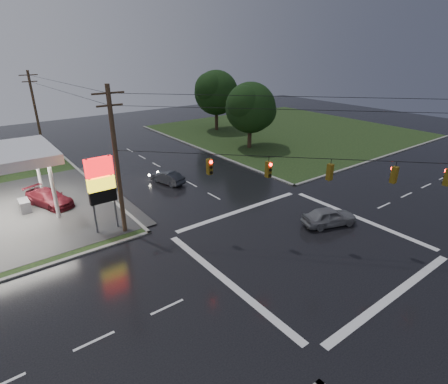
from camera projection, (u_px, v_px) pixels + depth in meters
ground at (302, 244)px, 25.32m from camera, size 120.00×120.00×0.00m
grass_ne at (288, 131)px, 58.90m from camera, size 36.00×36.00×0.08m
pylon_sign at (101, 182)px, 25.67m from camera, size 2.00×0.35×6.00m
utility_pole_nw at (117, 161)px, 24.83m from camera, size 2.20×0.32×11.00m
utility_pole_n at (36, 110)px, 45.91m from camera, size 2.20×0.32×10.50m
traffic_signals at (311, 158)px, 22.82m from camera, size 26.87×26.87×1.47m
tree_ne_near at (251, 108)px, 47.23m from camera, size 7.99×6.80×8.98m
tree_ne_far at (217, 93)px, 57.50m from camera, size 8.46×7.20×9.80m
car_north at (167, 177)px, 36.31m from camera, size 2.37×4.13×1.29m
car_crossing at (329, 216)px, 27.77m from camera, size 4.71×3.13×1.49m
car_pump at (49, 198)px, 31.16m from camera, size 3.84×5.46×1.47m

